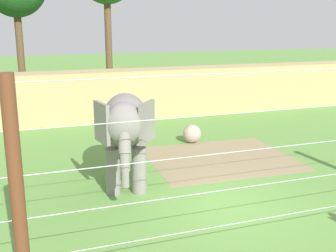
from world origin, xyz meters
name	(u,v)px	position (x,y,z in m)	size (l,w,h in m)	color
ground_plane	(225,204)	(0.00, 0.00, 0.00)	(120.00, 120.00, 0.00)	#609342
dirt_patch	(220,158)	(1.70, 3.72, 0.00)	(5.24, 4.45, 0.01)	#937F5B
embankment_wall	(125,94)	(0.00, 11.76, 1.27)	(36.00, 1.80, 2.54)	tan
elephant	(125,127)	(-2.30, 2.10, 1.94)	(2.09, 3.87, 2.93)	gray
enrichment_ball	(192,134)	(1.51, 6.03, 0.39)	(0.78, 0.78, 0.78)	tan
cable_fence	(280,159)	(0.00, -2.42, 2.09)	(11.66, 0.26, 4.15)	brown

